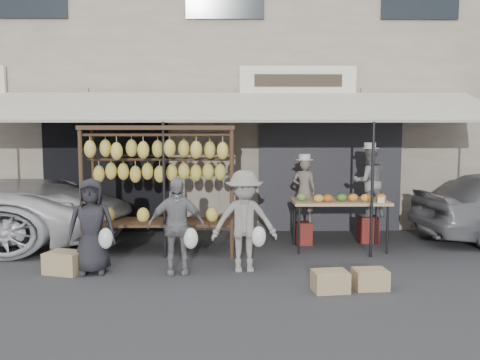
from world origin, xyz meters
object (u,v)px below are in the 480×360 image
object	(u,v)px
vendor_left	(304,190)
crate_far	(65,263)
vendor_right	(369,182)
crate_near_b	(370,279)
customer_right	(244,221)
produce_table	(340,202)
customer_mid	(176,226)
banana_rack	(159,164)
crate_near_a	(330,281)
customer_left	(91,226)

from	to	relation	value
vendor_left	crate_far	size ratio (longest dim) A/B	2.23
vendor_left	vendor_right	distance (m)	1.28
crate_near_b	customer_right	bearing A→B (deg)	151.80
produce_table	crate_near_b	distance (m)	2.42
customer_right	customer_mid	bearing A→B (deg)	-177.83
banana_rack	crate_near_b	bearing A→B (deg)	-33.02
vendor_right	crate_near_a	world-z (taller)	vendor_right
produce_table	customer_left	bearing A→B (deg)	-160.03
customer_left	crate_far	xyz separation A→B (m)	(-0.43, 0.02, -0.56)
customer_mid	customer_right	world-z (taller)	customer_right
vendor_left	crate_near_b	xyz separation A→B (m)	(0.55, -2.76, -0.89)
customer_right	vendor_left	bearing A→B (deg)	53.83
customer_left	crate_near_a	bearing A→B (deg)	-24.35
customer_mid	crate_far	xyz separation A→B (m)	(-1.70, 0.04, -0.57)
banana_rack	customer_mid	size ratio (longest dim) A/B	1.78
vendor_right	customer_right	world-z (taller)	vendor_right
vendor_left	banana_rack	bearing A→B (deg)	26.41
crate_near_b	vendor_right	bearing A→B (deg)	76.39
vendor_right	customer_left	bearing A→B (deg)	19.33
produce_table	vendor_left	xyz separation A→B (m)	(-0.58, 0.45, 0.15)
crate_near_b	produce_table	bearing A→B (deg)	89.18
customer_mid	crate_near_b	size ratio (longest dim) A/B	3.24
vendor_right	customer_mid	xyz separation A→B (m)	(-3.45, -2.13, -0.44)
produce_table	customer_mid	xyz separation A→B (m)	(-2.78, -1.49, -0.14)
vendor_right	customer_left	xyz separation A→B (m)	(-4.73, -2.11, -0.44)
banana_rack	vendor_right	bearing A→B (deg)	12.89
crate_far	banana_rack	bearing A→B (deg)	42.91
banana_rack	vendor_left	size ratio (longest dim) A/B	2.15
customer_right	crate_far	xyz separation A→B (m)	(-2.73, -0.07, -0.62)
banana_rack	crate_near_a	world-z (taller)	banana_rack
produce_table	customer_right	distance (m)	2.23
vendor_right	crate_far	bearing A→B (deg)	17.35
vendor_right	crate_near_b	distance (m)	3.19
produce_table	customer_mid	size ratio (longest dim) A/B	1.16
customer_mid	crate_near_b	distance (m)	2.92
customer_mid	crate_near_b	bearing A→B (deg)	-21.70
crate_near_a	vendor_right	bearing A→B (deg)	67.14
crate_near_b	crate_far	distance (m)	4.53
customer_right	customer_left	bearing A→B (deg)	178.35
vendor_left	crate_near_a	bearing A→B (deg)	100.79
banana_rack	customer_right	world-z (taller)	banana_rack
banana_rack	produce_table	xyz separation A→B (m)	(3.19, 0.25, -0.70)
produce_table	vendor_left	size ratio (longest dim) A/B	1.41
produce_table	crate_near_a	world-z (taller)	produce_table
customer_mid	crate_near_a	world-z (taller)	customer_mid
produce_table	customer_left	size ratio (longest dim) A/B	1.17
produce_table	vendor_right	xyz separation A→B (m)	(0.68, 0.63, 0.29)
produce_table	customer_right	world-z (taller)	customer_right
banana_rack	produce_table	distance (m)	3.27
produce_table	crate_near_b	world-z (taller)	produce_table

